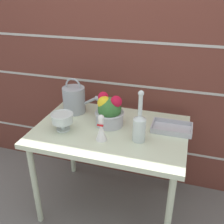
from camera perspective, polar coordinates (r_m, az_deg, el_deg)
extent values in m
plane|color=slate|center=(2.36, -0.28, -19.43)|extent=(12.00, 12.00, 0.00)
cube|color=brown|center=(2.19, 3.49, 10.71)|extent=(3.60, 0.08, 2.20)
cube|color=#B7B2A8|center=(2.47, 2.77, -6.75)|extent=(3.53, 0.00, 0.02)
cube|color=#B7B2A8|center=(2.21, 3.10, 5.92)|extent=(3.53, 0.00, 0.02)
cube|color=#B7B2A8|center=(2.11, 3.34, 15.12)|extent=(3.53, 0.00, 0.02)
cube|color=beige|center=(1.91, -0.33, -4.19)|extent=(1.09, 0.75, 0.04)
cylinder|color=beige|center=(2.08, -16.40, -15.09)|extent=(0.04, 0.04, 0.70)
cylinder|color=beige|center=(1.84, 12.18, -21.35)|extent=(0.04, 0.04, 0.70)
cylinder|color=beige|center=(2.51, -8.84, -6.22)|extent=(0.04, 0.04, 0.70)
cylinder|color=beige|center=(2.31, 13.85, -9.94)|extent=(0.04, 0.04, 0.70)
cylinder|color=#9EA3A8|center=(2.12, -8.26, 2.64)|extent=(0.18, 0.18, 0.21)
cylinder|color=#9EA3A8|center=(2.07, -4.70, 2.45)|extent=(0.14, 0.02, 0.09)
cone|color=#9EA3A8|center=(2.03, -2.96, 3.08)|extent=(0.05, 0.05, 0.06)
torus|color=#9EA3A8|center=(2.08, -8.47, 5.63)|extent=(0.13, 0.01, 0.13)
cylinder|color=silver|center=(1.92, -10.55, -3.66)|extent=(0.10, 0.10, 0.01)
cylinder|color=silver|center=(1.90, -10.63, -2.85)|extent=(0.03, 0.03, 0.05)
sphere|color=silver|center=(1.90, -10.63, -2.78)|extent=(0.04, 0.04, 0.04)
cylinder|color=silver|center=(1.88, -10.77, -1.34)|extent=(0.15, 0.15, 0.06)
torus|color=silver|center=(1.86, -10.85, -0.49)|extent=(0.16, 0.16, 0.01)
cylinder|color=#BCBCC1|center=(1.93, -0.53, -1.44)|extent=(0.20, 0.20, 0.10)
torus|color=#BCBCC1|center=(1.91, -0.54, -0.11)|extent=(0.22, 0.22, 0.01)
sphere|color=#387033|center=(1.89, -0.54, 0.71)|extent=(0.17, 0.17, 0.17)
sphere|color=yellow|center=(1.88, -1.67, 1.97)|extent=(0.10, 0.10, 0.10)
sphere|color=red|center=(1.90, -1.93, 3.31)|extent=(0.08, 0.08, 0.08)
sphere|color=red|center=(1.85, 0.90, 2.28)|extent=(0.09, 0.09, 0.09)
cylinder|color=silver|center=(1.74, 5.92, -3.89)|extent=(0.09, 0.09, 0.16)
cone|color=silver|center=(1.69, 6.07, -1.11)|extent=(0.09, 0.09, 0.03)
cylinder|color=silver|center=(1.65, 6.20, 1.45)|extent=(0.03, 0.03, 0.14)
sphere|color=silver|center=(1.62, 6.34, 4.05)|extent=(0.04, 0.04, 0.04)
cone|color=white|center=(1.75, -2.33, -4.30)|extent=(0.08, 0.08, 0.12)
cylinder|color=white|center=(1.70, -2.38, -1.90)|extent=(0.03, 0.03, 0.04)
sphere|color=white|center=(1.69, -2.40, -1.27)|extent=(0.04, 0.04, 0.04)
cube|color=red|center=(1.70, -2.58, -2.93)|extent=(0.04, 0.01, 0.01)
cube|color=#B7B7BC|center=(1.93, 12.84, -3.73)|extent=(0.28, 0.17, 0.01)
cube|color=#B7B7BC|center=(1.85, 12.63, -4.60)|extent=(0.28, 0.01, 0.04)
cube|color=#B7B7BC|center=(2.00, 13.12, -2.13)|extent=(0.28, 0.01, 0.04)
cube|color=#B7B7BC|center=(1.93, 8.80, -2.76)|extent=(0.01, 0.17, 0.04)
cube|color=#B7B7BC|center=(1.92, 16.99, -3.86)|extent=(0.01, 0.17, 0.04)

